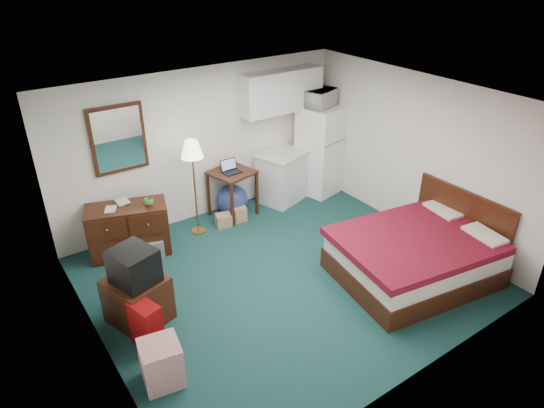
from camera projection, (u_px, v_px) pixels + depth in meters
floor at (283, 276)px, 6.82m from camera, size 5.00×4.50×0.01m
ceiling at (285, 102)px, 5.64m from camera, size 5.00×4.50×0.01m
walls at (284, 197)px, 6.23m from camera, size 5.01×4.51×2.50m
mirror at (118, 139)px, 6.97m from camera, size 0.80×0.06×1.00m
upper_cabinets at (282, 91)px, 8.14m from camera, size 1.50×0.35×0.70m
headboard at (462, 222)px, 7.05m from camera, size 0.06×1.56×1.00m
dresser at (129, 230)px, 7.17m from camera, size 1.26×0.86×0.78m
floor_lamp at (195, 188)px, 7.52m from camera, size 0.38×0.38×1.56m
desk at (233, 193)px, 8.20m from camera, size 0.77×0.77×0.81m
exercise_ball at (232, 200)px, 8.28m from camera, size 0.57×0.57×0.54m
kitchen_counter at (282, 177)px, 8.69m from camera, size 0.95×0.82×0.88m
fridge at (320, 150)px, 8.82m from camera, size 0.81×0.81×1.63m
bed at (414, 257)px, 6.67m from camera, size 2.25×1.88×0.65m
tv_stand at (138, 300)px, 5.90m from camera, size 0.78×0.81×0.60m
suitcase at (147, 325)px, 5.51m from camera, size 0.31×0.41×0.58m
retail_box at (161, 363)px, 5.07m from camera, size 0.47×0.47×0.51m
file_bin at (148, 249)px, 7.17m from camera, size 0.45×0.36×0.29m
cardboard_box_a at (224, 220)px, 8.00m from camera, size 0.29×0.26×0.21m
cardboard_box_b at (238, 213)px, 8.17m from camera, size 0.25×0.28×0.26m
laptop at (232, 167)px, 7.92m from camera, size 0.30×0.25×0.20m
crt_tv at (134, 266)px, 5.63m from camera, size 0.59×0.61×0.43m
microwave at (321, 96)px, 8.35m from camera, size 0.62×0.48×0.37m
book_a at (104, 204)px, 6.84m from camera, size 0.15×0.08×0.21m
book_b at (115, 197)px, 7.00m from camera, size 0.18×0.03×0.24m
mug at (149, 201)px, 7.00m from camera, size 0.15×0.13×0.14m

